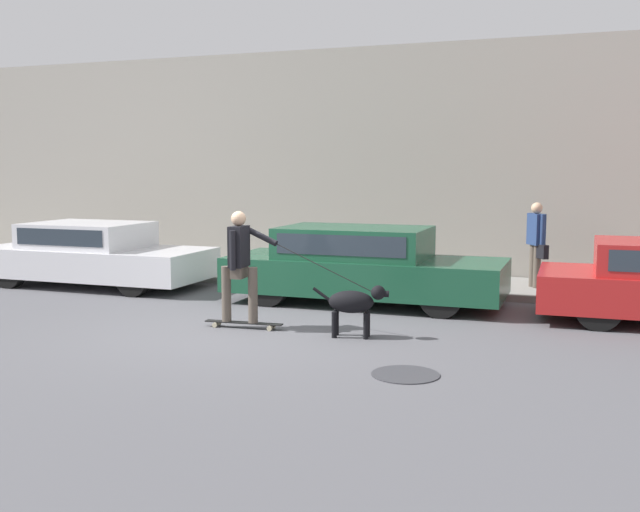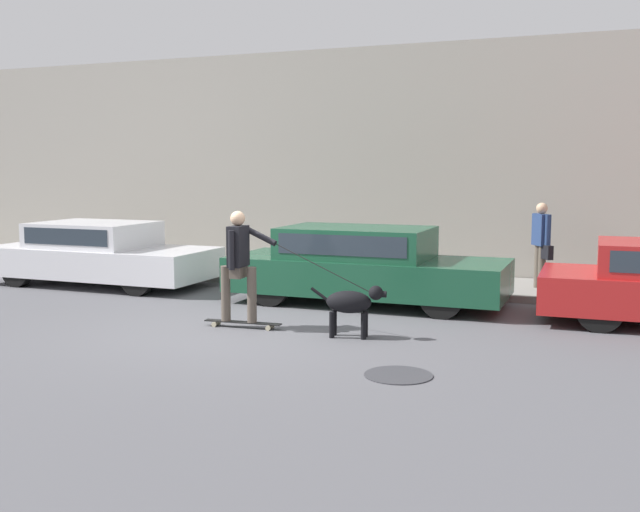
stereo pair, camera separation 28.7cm
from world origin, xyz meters
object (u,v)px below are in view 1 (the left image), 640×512
(parked_car_1, at_px, (362,266))
(pedestrian_with_bag, at_px, (536,241))
(skateboarder, at_px, (240,262))
(dog, at_px, (354,303))
(parked_car_0, at_px, (94,255))

(parked_car_1, distance_m, pedestrian_with_bag, 3.29)
(skateboarder, bearing_deg, dog, -4.44)
(pedestrian_with_bag, bearing_deg, skateboarder, 17.35)
(parked_car_1, relative_size, dog, 4.50)
(parked_car_0, height_order, pedestrian_with_bag, pedestrian_with_bag)
(parked_car_1, height_order, skateboarder, skateboarder)
(parked_car_0, bearing_deg, pedestrian_with_bag, 13.37)
(parked_car_1, xyz_separation_m, dog, (0.65, -2.40, -0.16))
(dog, bearing_deg, pedestrian_with_bag, 56.05)
(parked_car_1, relative_size, pedestrian_with_bag, 3.03)
(dog, distance_m, pedestrian_with_bag, 4.83)
(parked_car_1, relative_size, skateboarder, 1.82)
(skateboarder, distance_m, pedestrian_with_bag, 5.70)
(parked_car_0, bearing_deg, skateboarder, -29.88)
(pedestrian_with_bag, bearing_deg, parked_car_1, 4.04)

